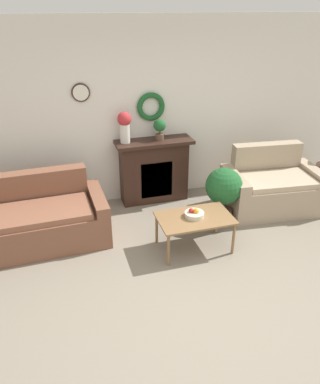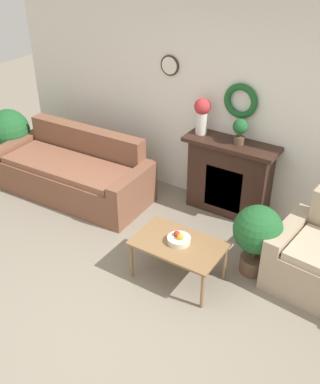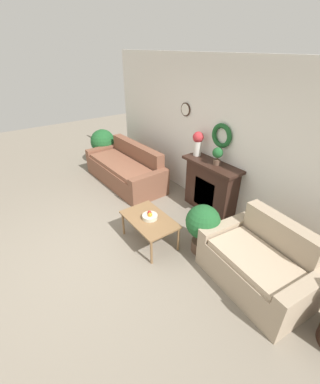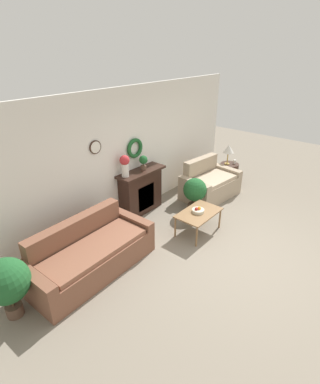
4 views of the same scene
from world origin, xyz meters
TOP-DOWN VIEW (x-y plane):
  - ground_plane at (0.00, 0.00)m, footprint 16.00×16.00m
  - wall_back at (-0.00, 2.63)m, footprint 6.80×0.14m
  - fireplace at (0.05, 2.43)m, footprint 1.16×0.41m
  - couch_left at (-1.91, 1.71)m, footprint 2.18×0.98m
  - coffee_table at (0.17, 0.98)m, footprint 0.92×0.58m
  - fruit_bowl at (0.16, 0.99)m, footprint 0.24×0.24m
  - vase_on_mantel_left at (-0.38, 2.43)m, footprint 0.20×0.20m
  - potted_plant_on_mantel at (0.14, 2.41)m, footprint 0.18×0.18m
  - potted_plant_floor_by_couch at (-3.20, 1.76)m, footprint 0.62×0.62m
  - potted_plant_floor_by_loveseat at (0.80, 1.51)m, footprint 0.51×0.51m

SIDE VIEW (x-z plane):
  - ground_plane at x=0.00m, z-range 0.00..0.00m
  - couch_left at x=-1.91m, z-range -0.12..0.74m
  - coffee_table at x=0.17m, z-range 0.18..0.64m
  - fruit_bowl at x=0.16m, z-range 0.44..0.55m
  - potted_plant_floor_by_loveseat at x=0.80m, z-range 0.10..0.90m
  - fireplace at x=0.05m, z-range 0.01..1.00m
  - potted_plant_floor_by_couch at x=-3.20m, z-range 0.13..1.05m
  - potted_plant_on_mantel at x=0.14m, z-range 1.02..1.33m
  - vase_on_mantel_left at x=-0.38m, z-range 1.03..1.48m
  - wall_back at x=0.00m, z-range 0.00..2.70m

